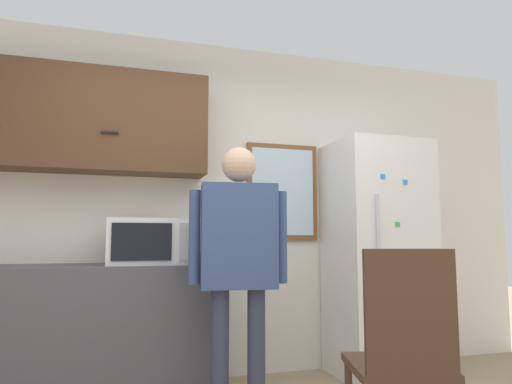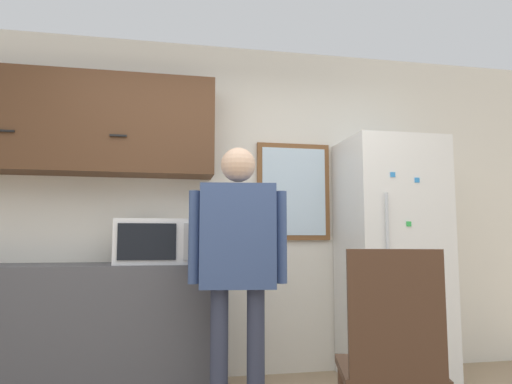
# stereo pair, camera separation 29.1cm
# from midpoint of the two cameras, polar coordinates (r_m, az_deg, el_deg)

# --- Properties ---
(back_wall) EXTENTS (6.00, 0.06, 2.70)m
(back_wall) POSITION_cam_midpoint_polar(r_m,az_deg,el_deg) (3.74, -8.66, -1.70)
(back_wall) COLOR silver
(back_wall) RESTS_ON ground_plane
(counter) EXTENTS (2.16, 0.58, 0.90)m
(counter) POSITION_cam_midpoint_polar(r_m,az_deg,el_deg) (3.48, -27.46, -15.65)
(counter) COLOR #4C4C51
(counter) RESTS_ON ground_plane
(upper_cabinets) EXTENTS (2.16, 0.33, 0.75)m
(upper_cabinets) POSITION_cam_midpoint_polar(r_m,az_deg,el_deg) (3.66, -25.94, 8.29)
(upper_cabinets) COLOR #51331E
(microwave) EXTENTS (0.55, 0.39, 0.32)m
(microwave) POSITION_cam_midpoint_polar(r_m,az_deg,el_deg) (3.33, -15.83, -5.98)
(microwave) COLOR white
(microwave) RESTS_ON counter
(person) EXTENTS (0.61, 0.28, 1.66)m
(person) POSITION_cam_midpoint_polar(r_m,az_deg,el_deg) (2.85, -5.14, -7.20)
(person) COLOR #33384C
(person) RESTS_ON ground_plane
(refrigerator) EXTENTS (0.73, 0.67, 1.87)m
(refrigerator) POSITION_cam_midpoint_polar(r_m,az_deg,el_deg) (3.83, 12.91, -7.91)
(refrigerator) COLOR white
(refrigerator) RESTS_ON ground_plane
(chair) EXTENTS (0.55, 0.55, 1.03)m
(chair) POSITION_cam_midpoint_polar(r_m,az_deg,el_deg) (2.32, 14.36, -18.61)
(chair) COLOR #472D1E
(chair) RESTS_ON ground_plane
(window) EXTENTS (0.62, 0.05, 0.81)m
(window) POSITION_cam_midpoint_polar(r_m,az_deg,el_deg) (3.85, 1.14, 0.03)
(window) COLOR brown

